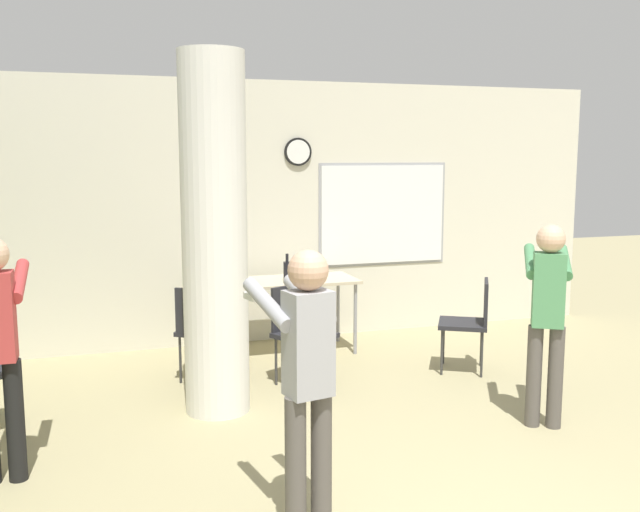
{
  "coord_description": "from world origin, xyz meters",
  "views": [
    {
      "loc": [
        -1.75,
        -2.44,
        2.03
      ],
      "look_at": [
        -0.09,
        2.66,
        1.26
      ],
      "focal_mm": 40.0,
      "sensor_mm": 36.0,
      "label": 1
    }
  ],
  "objects_px": {
    "chair_mid_room": "(471,318)",
    "person_playing_front": "(306,370)",
    "chair_table_left": "(203,325)",
    "person_playing_side": "(547,309)",
    "bottle_on_table": "(287,270)",
    "folding_table": "(283,286)",
    "chair_table_front": "(299,327)"
  },
  "relations": [
    {
      "from": "chair_mid_room",
      "to": "chair_table_front",
      "type": "bearing_deg",
      "value": 174.69
    },
    {
      "from": "person_playing_side",
      "to": "person_playing_front",
      "type": "relative_size",
      "value": 0.99
    },
    {
      "from": "person_playing_side",
      "to": "person_playing_front",
      "type": "height_order",
      "value": "person_playing_front"
    },
    {
      "from": "person_playing_front",
      "to": "chair_mid_room",
      "type": "bearing_deg",
      "value": 44.95
    },
    {
      "from": "chair_mid_room",
      "to": "chair_table_front",
      "type": "height_order",
      "value": "same"
    },
    {
      "from": "chair_table_left",
      "to": "chair_table_front",
      "type": "bearing_deg",
      "value": -22.21
    },
    {
      "from": "folding_table",
      "to": "person_playing_front",
      "type": "relative_size",
      "value": 0.97
    },
    {
      "from": "folding_table",
      "to": "chair_table_front",
      "type": "bearing_deg",
      "value": -96.69
    },
    {
      "from": "folding_table",
      "to": "bottle_on_table",
      "type": "bearing_deg",
      "value": -55.66
    },
    {
      "from": "bottle_on_table",
      "to": "chair_table_left",
      "type": "height_order",
      "value": "bottle_on_table"
    },
    {
      "from": "person_playing_side",
      "to": "folding_table",
      "type": "bearing_deg",
      "value": 118.35
    },
    {
      "from": "bottle_on_table",
      "to": "chair_table_left",
      "type": "xyz_separation_m",
      "value": [
        -0.95,
        -0.61,
        -0.36
      ]
    },
    {
      "from": "chair_mid_room",
      "to": "person_playing_side",
      "type": "bearing_deg",
      "value": -96.72
    },
    {
      "from": "chair_mid_room",
      "to": "person_playing_side",
      "type": "relative_size",
      "value": 0.57
    },
    {
      "from": "bottle_on_table",
      "to": "person_playing_front",
      "type": "bearing_deg",
      "value": -103.72
    },
    {
      "from": "bottle_on_table",
      "to": "person_playing_side",
      "type": "relative_size",
      "value": 0.18
    },
    {
      "from": "bottle_on_table",
      "to": "chair_mid_room",
      "type": "relative_size",
      "value": 0.31
    },
    {
      "from": "chair_table_front",
      "to": "person_playing_side",
      "type": "bearing_deg",
      "value": -46.1
    },
    {
      "from": "person_playing_front",
      "to": "bottle_on_table",
      "type": "bearing_deg",
      "value": 76.28
    },
    {
      "from": "chair_table_front",
      "to": "person_playing_front",
      "type": "distance_m",
      "value": 2.58
    },
    {
      "from": "chair_table_front",
      "to": "chair_mid_room",
      "type": "bearing_deg",
      "value": -5.31
    },
    {
      "from": "person_playing_side",
      "to": "chair_table_front",
      "type": "bearing_deg",
      "value": 133.9
    },
    {
      "from": "folding_table",
      "to": "chair_table_left",
      "type": "distance_m",
      "value": 1.14
    },
    {
      "from": "chair_table_left",
      "to": "person_playing_side",
      "type": "xyz_separation_m",
      "value": [
        2.26,
        -1.85,
        0.39
      ]
    },
    {
      "from": "folding_table",
      "to": "bottle_on_table",
      "type": "height_order",
      "value": "bottle_on_table"
    },
    {
      "from": "folding_table",
      "to": "person_playing_front",
      "type": "xyz_separation_m",
      "value": [
        -0.79,
        -3.43,
        0.21
      ]
    },
    {
      "from": "chair_table_left",
      "to": "person_playing_front",
      "type": "bearing_deg",
      "value": -87.5
    },
    {
      "from": "bottle_on_table",
      "to": "person_playing_front",
      "type": "distance_m",
      "value": 3.48
    },
    {
      "from": "chair_mid_room",
      "to": "person_playing_front",
      "type": "distance_m",
      "value": 3.28
    },
    {
      "from": "chair_table_left",
      "to": "person_playing_side",
      "type": "relative_size",
      "value": 0.57
    },
    {
      "from": "chair_table_front",
      "to": "person_playing_side",
      "type": "distance_m",
      "value": 2.15
    },
    {
      "from": "bottle_on_table",
      "to": "chair_table_left",
      "type": "relative_size",
      "value": 0.31
    }
  ]
}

